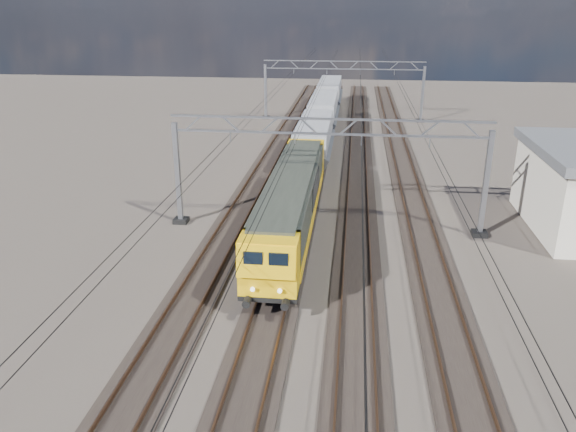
# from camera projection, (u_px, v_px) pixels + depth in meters

# --- Properties ---
(ground) EXTENTS (160.00, 160.00, 0.00)m
(ground) POSITION_uv_depth(u_px,v_px,m) (322.00, 255.00, 32.08)
(ground) COLOR black
(ground) RESTS_ON ground
(track_outer_west) EXTENTS (2.60, 140.00, 0.30)m
(track_outer_west) POSITION_uv_depth(u_px,v_px,m) (219.00, 249.00, 32.72)
(track_outer_west) COLOR black
(track_outer_west) RESTS_ON ground
(track_loco) EXTENTS (2.60, 140.00, 0.30)m
(track_loco) POSITION_uv_depth(u_px,v_px,m) (287.00, 252.00, 32.28)
(track_loco) COLOR black
(track_loco) RESTS_ON ground
(track_inner_east) EXTENTS (2.60, 140.00, 0.30)m
(track_inner_east) POSITION_uv_depth(u_px,v_px,m) (357.00, 256.00, 31.84)
(track_inner_east) COLOR black
(track_inner_east) RESTS_ON ground
(track_outer_east) EXTENTS (2.60, 140.00, 0.30)m
(track_outer_east) POSITION_uv_depth(u_px,v_px,m) (429.00, 259.00, 31.39)
(track_outer_east) COLOR black
(track_outer_east) RESTS_ON ground
(catenary_gantry_mid) EXTENTS (19.90, 0.90, 7.11)m
(catenary_gantry_mid) POSITION_uv_depth(u_px,v_px,m) (327.00, 170.00, 34.41)
(catenary_gantry_mid) COLOR gray
(catenary_gantry_mid) RESTS_ON ground
(catenary_gantry_far) EXTENTS (19.90, 0.90, 7.11)m
(catenary_gantry_far) POSITION_uv_depth(u_px,v_px,m) (343.00, 88.00, 67.84)
(catenary_gantry_far) COLOR gray
(catenary_gantry_far) RESTS_ON ground
(overhead_wires) EXTENTS (12.03, 140.00, 0.53)m
(overhead_wires) POSITION_uv_depth(u_px,v_px,m) (331.00, 127.00, 37.47)
(overhead_wires) COLOR black
(overhead_wires) RESTS_ON ground
(locomotive) EXTENTS (2.76, 21.10, 3.62)m
(locomotive) POSITION_uv_depth(u_px,v_px,m) (292.00, 201.00, 33.76)
(locomotive) COLOR black
(locomotive) RESTS_ON ground
(hopper_wagon_lead) EXTENTS (3.38, 13.00, 3.25)m
(hopper_wagon_lead) POSITION_uv_depth(u_px,v_px,m) (314.00, 138.00, 50.22)
(hopper_wagon_lead) COLOR black
(hopper_wagon_lead) RESTS_ON ground
(hopper_wagon_mid) EXTENTS (3.38, 13.00, 3.25)m
(hopper_wagon_mid) POSITION_uv_depth(u_px,v_px,m) (323.00, 110.00, 63.40)
(hopper_wagon_mid) COLOR black
(hopper_wagon_mid) RESTS_ON ground
(hopper_wagon_third) EXTENTS (3.38, 13.00, 3.25)m
(hopper_wagon_third) POSITION_uv_depth(u_px,v_px,m) (330.00, 91.00, 76.59)
(hopper_wagon_third) COLOR black
(hopper_wagon_third) RESTS_ON ground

